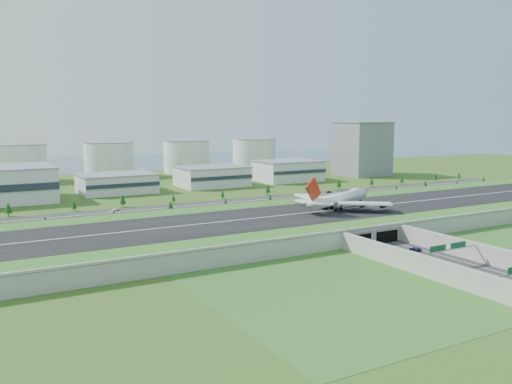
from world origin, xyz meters
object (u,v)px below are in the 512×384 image
fuel_tank_a (19,163)px  car_5 (329,192)px  car_0 (398,257)px  boeing_747 (339,198)px  car_6 (396,190)px  car_7 (115,210)px  car_2 (415,249)px  car_4 (80,217)px  office_tower (362,149)px  car_1 (482,286)px

fuel_tank_a → car_5: bearing=-44.5°
fuel_tank_a → car_0: 401.56m
fuel_tank_a → car_0: (112.00, -385.26, -16.72)m
boeing_747 → car_5: 123.18m
car_5 → car_6: car_6 is taller
boeing_747 → car_6: size_ratio=12.32×
boeing_747 → fuel_tank_a: bearing=92.7°
boeing_747 → car_7: size_ratio=11.22×
car_2 → car_6: car_2 is taller
fuel_tank_a → car_2: bearing=-71.3°
car_6 → car_5: bearing=56.3°
car_0 → car_4: 193.02m
office_tower → car_5: 145.66m
car_1 → car_7: bearing=105.0°
office_tower → boeing_747: size_ratio=0.84×
office_tower → car_4: office_tower is taller
fuel_tank_a → car_7: (35.49, -206.30, -16.53)m
car_1 → car_2: bearing=66.0°
car_4 → car_7: (25.13, 14.87, 0.15)m
office_tower → car_0: 342.08m
car_0 → car_2: bearing=18.3°
office_tower → car_1: size_ratio=10.63×
car_5 → fuel_tank_a: bearing=-138.5°
car_2 → car_4: car_2 is taller
car_0 → car_5: size_ratio=0.93×
office_tower → car_5: office_tower is taller
fuel_tank_a → car_6: bearing=-39.8°
car_4 → car_5: car_4 is taller
office_tower → car_2: 327.10m
car_1 → car_7: car_1 is taller
car_6 → car_7: car_7 is taller
car_5 → car_7: 173.79m
fuel_tank_a → car_5: size_ratio=11.96×
office_tower → car_4: 328.42m
car_4 → car_5: 199.51m
office_tower → car_0: (-208.00, -270.26, -26.72)m
car_5 → car_6: 59.92m
car_1 → car_6: size_ratio=0.97×
car_2 → car_4: (-118.23, 157.75, -0.08)m
office_tower → car_6: 122.85m
boeing_747 → car_4: (-130.15, 85.97, -13.27)m
car_7 → fuel_tank_a: bearing=168.1°
car_0 → car_1: (-3.19, -45.45, 0.19)m
fuel_tank_a → car_7: size_ratio=8.54×
car_7 → car_0: bearing=1.4°
office_tower → car_5: (-110.72, -90.80, -26.69)m
car_0 → car_6: car_6 is taller
car_0 → car_1: car_1 is taller
boeing_747 → car_1: (-31.70, -123.58, -13.11)m
car_0 → car_5: bearing=58.9°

